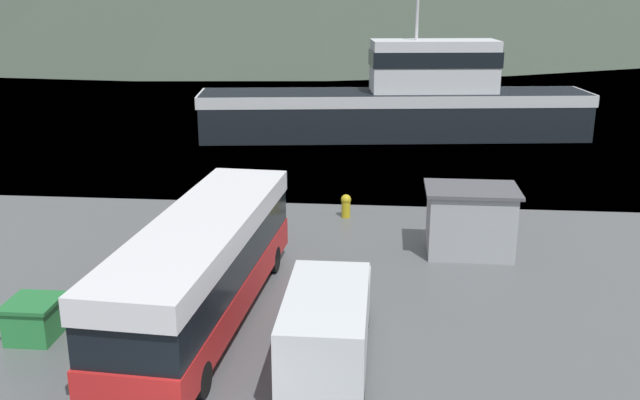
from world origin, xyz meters
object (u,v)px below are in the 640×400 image
fishing_boat (402,102)px  tour_bus (204,263)px  storage_bin (34,319)px  dock_kiosk (470,220)px  delivery_van (328,322)px  small_boat (455,119)px

fishing_boat → tour_bus: bearing=159.8°
storage_bin → tour_bus: bearing=18.8°
fishing_boat → dock_kiosk: (2.16, -20.59, -1.05)m
storage_bin → dock_kiosk: (12.84, 7.83, 0.69)m
delivery_van → small_boat: (6.16, 33.17, -0.68)m
tour_bus → dock_kiosk: (8.32, 6.29, -0.53)m
fishing_boat → delivery_van: bearing=168.1°
storage_bin → dock_kiosk: size_ratio=0.45×
tour_bus → delivery_van: 4.45m
tour_bus → dock_kiosk: tour_bus is taller
tour_bus → small_boat: (9.95, 30.91, -1.26)m
tour_bus → delivery_van: size_ratio=1.82×
tour_bus → fishing_boat: fishing_boat is taller
delivery_van → dock_kiosk: (4.53, 8.55, 0.05)m
tour_bus → fishing_boat: (6.17, 26.88, 0.52)m
tour_bus → dock_kiosk: 10.45m
delivery_van → dock_kiosk: bearing=62.2°
small_boat → dock_kiosk: bearing=-162.9°
tour_bus → storage_bin: tour_bus is taller
storage_bin → small_boat: storage_bin is taller
storage_bin → delivery_van: bearing=-5.0°
tour_bus → delivery_van: (3.79, -2.26, -0.58)m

